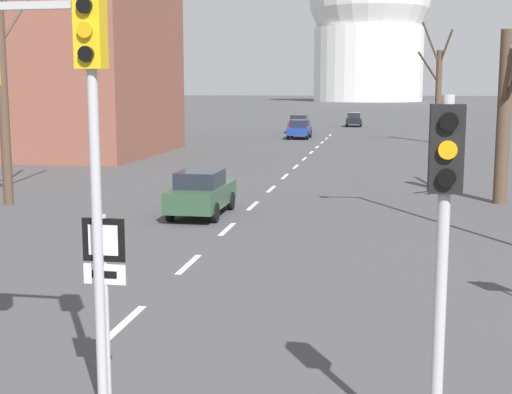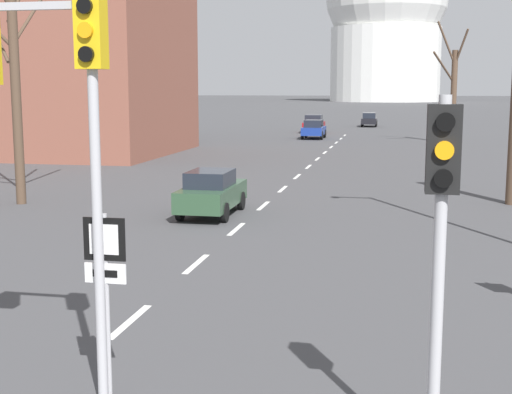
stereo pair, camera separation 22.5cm
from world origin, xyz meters
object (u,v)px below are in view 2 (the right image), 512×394
(traffic_signal_centre_tall, at_px, (56,93))
(sedan_near_right, at_px, (212,192))
(sedan_near_left, at_px, (369,120))
(sedan_far_left, at_px, (314,129))
(sedan_mid_centre, at_px, (314,124))
(route_sign_post, at_px, (106,273))
(traffic_signal_near_right, at_px, (441,212))

(traffic_signal_centre_tall, xyz_separation_m, sedan_near_right, (-1.80, 14.62, -3.47))
(sedan_near_left, relative_size, sedan_near_right, 0.96)
(sedan_far_left, bearing_deg, traffic_signal_centre_tall, -87.03)
(sedan_near_left, relative_size, sedan_far_left, 0.96)
(sedan_mid_centre, bearing_deg, sedan_far_left, -83.39)
(route_sign_post, bearing_deg, sedan_far_left, 93.55)
(traffic_signal_centre_tall, distance_m, sedan_near_right, 15.14)
(traffic_signal_centre_tall, xyz_separation_m, traffic_signal_near_right, (4.91, -0.85, -1.28))
(sedan_near_left, xyz_separation_m, sedan_near_right, (-2.97, -58.21, 0.00))
(sedan_near_right, distance_m, sedan_mid_centre, 46.07)
(traffic_signal_centre_tall, bearing_deg, sedan_mid_centre, 93.46)
(traffic_signal_near_right, bearing_deg, sedan_mid_centre, 97.94)
(route_sign_post, height_order, sedan_mid_centre, route_sign_post)
(sedan_mid_centre, bearing_deg, traffic_signal_centre_tall, -86.54)
(sedan_near_left, xyz_separation_m, sedan_mid_centre, (-4.85, -12.17, 0.06))
(sedan_far_left, bearing_deg, sedan_near_left, 79.23)
(sedan_near_left, height_order, sedan_mid_centre, sedan_mid_centre)
(sedan_near_left, bearing_deg, sedan_near_right, -92.92)
(traffic_signal_near_right, relative_size, sedan_mid_centre, 1.05)
(sedan_near_right, height_order, sedan_mid_centre, sedan_mid_centre)
(traffic_signal_near_right, height_order, sedan_near_left, traffic_signal_near_right)
(traffic_signal_centre_tall, height_order, sedan_near_right, traffic_signal_centre_tall)
(traffic_signal_centre_tall, relative_size, route_sign_post, 2.13)
(route_sign_post, relative_size, sedan_mid_centre, 0.65)
(sedan_near_right, bearing_deg, route_sign_post, -80.87)
(route_sign_post, relative_size, sedan_near_right, 0.65)
(traffic_signal_centre_tall, xyz_separation_m, sedan_near_left, (1.17, 72.83, -3.48))
(sedan_mid_centre, bearing_deg, sedan_near_right, -87.67)
(sedan_mid_centre, relative_size, sedan_far_left, 1.01)
(route_sign_post, relative_size, sedan_near_left, 0.68)
(traffic_signal_centre_tall, bearing_deg, sedan_far_left, 92.97)
(sedan_near_right, distance_m, sedan_far_left, 37.78)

